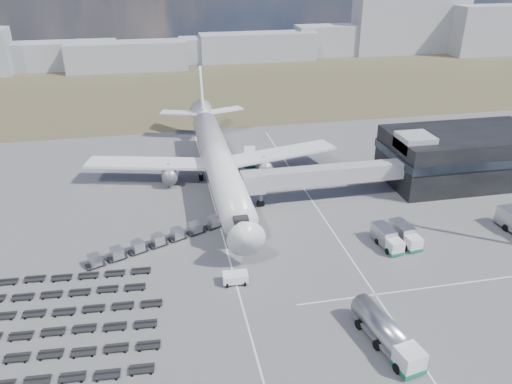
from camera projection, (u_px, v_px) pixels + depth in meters
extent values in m
plane|color=#565659|center=(248.00, 274.00, 71.34)|extent=(420.00, 420.00, 0.00)
cube|color=brown|center=(188.00, 88.00, 168.35)|extent=(420.00, 90.00, 0.01)
cube|color=silver|center=(229.00, 257.00, 75.39)|extent=(0.25, 110.00, 0.01)
cube|color=silver|center=(342.00, 244.00, 78.61)|extent=(0.25, 110.00, 0.01)
cube|color=silver|center=(436.00, 287.00, 68.76)|extent=(40.00, 0.25, 0.01)
cube|color=black|center=(463.00, 156.00, 98.93)|extent=(30.00, 16.00, 10.00)
cube|color=#262D38|center=(464.00, 151.00, 98.41)|extent=(30.40, 16.40, 1.60)
cube|color=#939399|center=(415.00, 142.00, 93.05)|extent=(6.00, 6.00, 3.00)
cube|color=#939399|center=(325.00, 175.00, 90.44)|extent=(29.80, 3.00, 3.00)
cube|color=#939399|center=(253.00, 182.00, 87.60)|extent=(4.00, 3.60, 3.40)
cylinder|color=slate|center=(261.00, 193.00, 89.42)|extent=(0.70, 0.70, 5.10)
cylinder|color=black|center=(261.00, 204.00, 90.33)|extent=(1.40, 0.90, 1.40)
cylinder|color=white|center=(219.00, 162.00, 95.49)|extent=(5.60, 48.00, 5.60)
cone|color=white|center=(243.00, 230.00, 72.11)|extent=(5.60, 5.00, 5.60)
cone|color=white|center=(203.00, 115.00, 119.83)|extent=(5.60, 8.00, 5.60)
cube|color=black|center=(241.00, 219.00, 73.53)|extent=(2.20, 2.00, 0.80)
cube|color=white|center=(150.00, 163.00, 98.09)|extent=(25.59, 11.38, 0.50)
cube|color=white|center=(278.00, 153.00, 102.75)|extent=(25.59, 11.38, 0.50)
cylinder|color=slate|center=(169.00, 174.00, 97.69)|extent=(3.00, 5.00, 3.00)
cylinder|color=slate|center=(264.00, 166.00, 101.10)|extent=(3.00, 5.00, 3.00)
cube|color=white|center=(179.00, 113.00, 120.43)|extent=(9.49, 5.63, 0.35)
cube|color=white|center=(225.00, 110.00, 122.41)|extent=(9.49, 5.63, 0.35)
cube|color=white|center=(201.00, 89.00, 119.99)|extent=(0.50, 9.06, 11.45)
cylinder|color=slate|center=(237.00, 235.00, 78.73)|extent=(0.50, 0.50, 2.50)
cylinder|color=slate|center=(201.00, 174.00, 100.21)|extent=(0.60, 0.60, 2.50)
cylinder|color=slate|center=(232.00, 172.00, 101.35)|extent=(0.60, 0.60, 2.50)
cylinder|color=black|center=(237.00, 239.00, 79.06)|extent=(0.50, 1.20, 1.20)
cube|color=#9397A0|center=(49.00, 56.00, 192.55)|extent=(51.01, 12.00, 10.30)
cube|color=#9397A0|center=(127.00, 56.00, 191.48)|extent=(45.27, 12.00, 10.62)
cube|color=#9397A0|center=(197.00, 50.00, 205.40)|extent=(14.53, 12.00, 9.80)
cube|color=#9397A0|center=(258.00, 47.00, 208.59)|extent=(48.36, 12.00, 11.19)
cube|color=#9397A0|center=(330.00, 40.00, 218.39)|extent=(29.78, 12.00, 12.77)
cube|color=#9397A0|center=(410.00, 23.00, 221.05)|extent=(51.10, 12.00, 25.66)
cube|color=#9397A0|center=(491.00, 30.00, 218.42)|extent=(34.18, 12.00, 20.81)
cube|color=white|center=(409.00, 359.00, 54.30)|extent=(3.17, 3.17, 2.60)
cube|color=#126A4B|center=(408.00, 366.00, 54.74)|extent=(3.30, 3.30, 0.57)
cylinder|color=#AFB0B4|center=(380.00, 324.00, 58.69)|extent=(4.35, 8.86, 2.83)
cube|color=slate|center=(379.00, 333.00, 59.26)|extent=(4.24, 8.84, 0.40)
cylinder|color=black|center=(387.00, 344.00, 57.97)|extent=(3.12, 1.77, 1.24)
cube|color=white|center=(235.00, 278.00, 69.20)|extent=(3.60, 2.12, 1.56)
cube|color=white|center=(250.00, 156.00, 108.12)|extent=(3.55, 6.24, 2.74)
cube|color=#126A4B|center=(250.00, 161.00, 108.61)|extent=(3.66, 6.36, 0.44)
cube|color=white|center=(395.00, 247.00, 75.71)|extent=(2.43, 2.34, 2.11)
cube|color=#126A4B|center=(394.00, 251.00, 76.07)|extent=(2.53, 2.45, 0.43)
cube|color=#AFB0B4|center=(384.00, 234.00, 78.41)|extent=(2.78, 4.64, 2.49)
cube|color=white|center=(413.00, 243.00, 76.62)|extent=(2.43, 2.34, 2.11)
cube|color=#126A4B|center=(413.00, 248.00, 76.97)|extent=(2.53, 2.45, 0.43)
cube|color=#AFB0B4|center=(401.00, 231.00, 79.32)|extent=(2.78, 4.64, 2.49)
cube|color=black|center=(95.00, 265.00, 72.97)|extent=(3.16, 2.62, 0.19)
cube|color=#AFB0B4|center=(95.00, 260.00, 72.58)|extent=(2.20, 2.20, 1.57)
cube|color=black|center=(117.00, 258.00, 74.70)|extent=(3.16, 2.62, 0.19)
cube|color=#AFB0B4|center=(117.00, 253.00, 74.31)|extent=(2.20, 2.20, 1.57)
cube|color=black|center=(138.00, 251.00, 76.42)|extent=(3.16, 2.62, 0.19)
cube|color=#AFB0B4|center=(138.00, 246.00, 76.04)|extent=(2.20, 2.20, 1.57)
cube|color=black|center=(158.00, 244.00, 78.15)|extent=(3.16, 2.62, 0.19)
cube|color=#AFB0B4|center=(158.00, 239.00, 77.76)|extent=(2.20, 2.20, 1.57)
cube|color=black|center=(178.00, 238.00, 79.88)|extent=(3.16, 2.62, 0.19)
cube|color=#AFB0B4|center=(177.00, 233.00, 79.49)|extent=(2.20, 2.20, 1.57)
cube|color=black|center=(196.00, 232.00, 81.61)|extent=(3.16, 2.62, 0.19)
cube|color=#AFB0B4|center=(196.00, 227.00, 81.22)|extent=(2.20, 2.20, 1.57)
cube|color=black|center=(214.00, 226.00, 83.34)|extent=(3.16, 2.62, 0.19)
cube|color=#AFB0B4|center=(213.00, 221.00, 82.95)|extent=(2.20, 2.20, 1.57)
cube|color=black|center=(37.00, 380.00, 53.34)|extent=(25.67, 2.90, 0.66)
cube|color=black|center=(46.00, 354.00, 56.77)|extent=(25.67, 2.90, 0.66)
cube|color=black|center=(53.00, 331.00, 60.20)|extent=(25.67, 2.90, 0.66)
cube|color=black|center=(60.00, 311.00, 63.62)|extent=(25.67, 2.90, 0.66)
cube|color=black|center=(66.00, 292.00, 67.05)|extent=(22.01, 2.68, 0.66)
cube|color=black|center=(71.00, 276.00, 70.47)|extent=(22.01, 2.68, 0.66)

